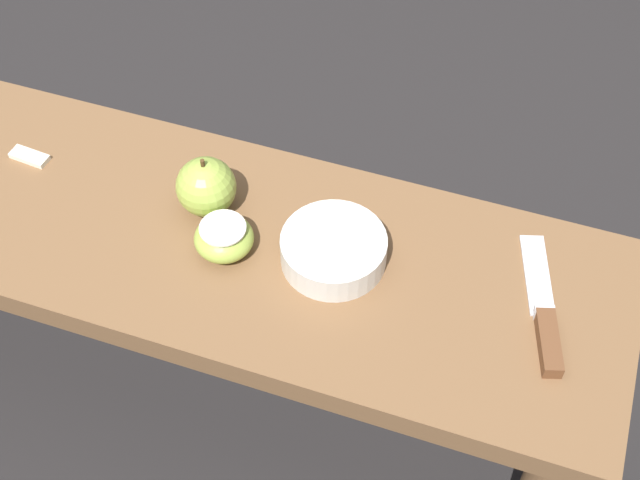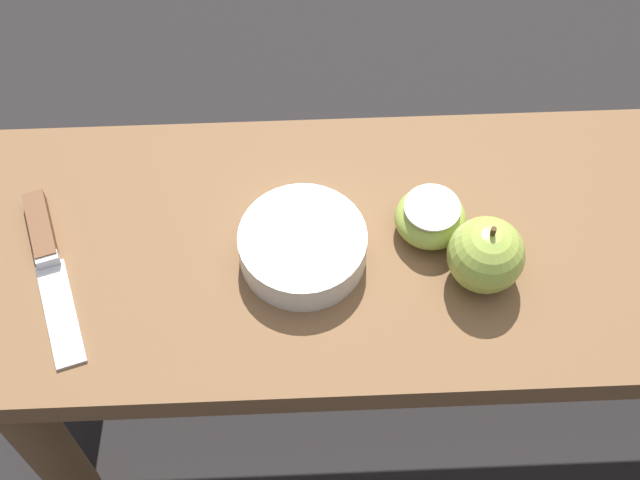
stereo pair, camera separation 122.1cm
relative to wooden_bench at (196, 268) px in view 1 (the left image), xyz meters
The scene contains 7 objects.
ground_plane 0.38m from the wooden_bench, ahead, with size 8.00×8.00×0.00m, color black.
wooden_bench is the anchor object (origin of this frame).
knife 0.50m from the wooden_bench, behind, with size 0.09×0.22×0.02m.
apple_whole 0.14m from the wooden_bench, 102.74° to the right, with size 0.08×0.08×0.09m.
apple_cut 0.13m from the wooden_bench, 165.13° to the left, with size 0.08×0.08×0.05m.
apple_slice_near_knife 0.29m from the wooden_bench, ahead, with size 0.06×0.03×0.01m.
bowl 0.23m from the wooden_bench, behind, with size 0.14×0.14×0.04m.
Camera 1 is at (-0.42, 0.68, 1.42)m, focal length 50.00 mm.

